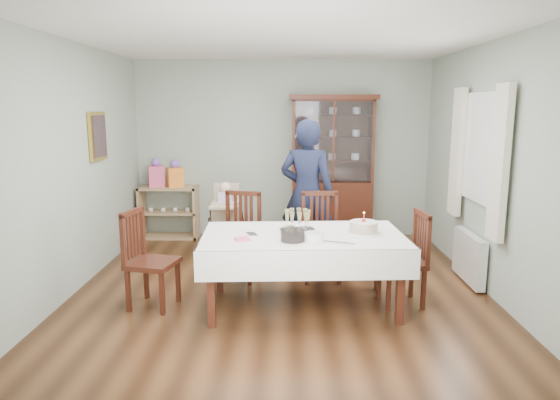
{
  "coord_description": "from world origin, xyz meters",
  "views": [
    {
      "loc": [
        0.05,
        -5.23,
        2.0
      ],
      "look_at": [
        -0.01,
        0.2,
        0.98
      ],
      "focal_mm": 32.0,
      "sensor_mm": 36.0,
      "label": 1
    }
  ],
  "objects_px": {
    "chair_end_left": "(152,278)",
    "gift_bag_pink": "(156,174)",
    "sideboard": "(169,212)",
    "chair_far_right": "(321,254)",
    "woman": "(307,194)",
    "china_cabinet": "(332,166)",
    "gift_bag_orange": "(175,175)",
    "chair_far_left": "(239,254)",
    "high_chair": "(226,230)",
    "champagne_tray": "(297,224)",
    "dining_table": "(303,270)",
    "chair_end_right": "(403,277)",
    "birthday_cake": "(364,228)"
  },
  "relations": [
    {
      "from": "chair_end_left",
      "to": "gift_bag_pink",
      "type": "xyz_separation_m",
      "value": [
        -0.61,
        2.7,
        0.7
      ]
    },
    {
      "from": "sideboard",
      "to": "chair_far_right",
      "type": "xyz_separation_m",
      "value": [
        2.22,
        -1.88,
        -0.1
      ]
    },
    {
      "from": "sideboard",
      "to": "woman",
      "type": "bearing_deg",
      "value": -33.93
    },
    {
      "from": "china_cabinet",
      "to": "sideboard",
      "type": "xyz_separation_m",
      "value": [
        -2.5,
        0.02,
        -0.72
      ]
    },
    {
      "from": "woman",
      "to": "gift_bag_orange",
      "type": "distance_m",
      "value": 2.38
    },
    {
      "from": "sideboard",
      "to": "chair_end_left",
      "type": "height_order",
      "value": "chair_end_left"
    },
    {
      "from": "chair_far_left",
      "to": "high_chair",
      "type": "xyz_separation_m",
      "value": [
        -0.24,
        0.75,
        0.1
      ]
    },
    {
      "from": "china_cabinet",
      "to": "chair_end_left",
      "type": "xyz_separation_m",
      "value": [
        -2.05,
        -2.7,
        -0.83
      ]
    },
    {
      "from": "china_cabinet",
      "to": "high_chair",
      "type": "relative_size",
      "value": 2.1
    },
    {
      "from": "champagne_tray",
      "to": "gift_bag_orange",
      "type": "bearing_deg",
      "value": 124.89
    },
    {
      "from": "champagne_tray",
      "to": "gift_bag_pink",
      "type": "height_order",
      "value": "gift_bag_pink"
    },
    {
      "from": "chair_far_left",
      "to": "woman",
      "type": "relative_size",
      "value": 0.54
    },
    {
      "from": "china_cabinet",
      "to": "dining_table",
      "type": "bearing_deg",
      "value": -101.02
    },
    {
      "from": "gift_bag_orange",
      "to": "china_cabinet",
      "type": "bearing_deg",
      "value": -0.04
    },
    {
      "from": "china_cabinet",
      "to": "gift_bag_orange",
      "type": "bearing_deg",
      "value": 179.96
    },
    {
      "from": "chair_end_right",
      "to": "birthday_cake",
      "type": "xyz_separation_m",
      "value": [
        -0.42,
        -0.06,
        0.53
      ]
    },
    {
      "from": "high_chair",
      "to": "china_cabinet",
      "type": "bearing_deg",
      "value": 37.86
    },
    {
      "from": "china_cabinet",
      "to": "gift_bag_pink",
      "type": "height_order",
      "value": "china_cabinet"
    },
    {
      "from": "chair_far_left",
      "to": "gift_bag_pink",
      "type": "relative_size",
      "value": 2.33
    },
    {
      "from": "china_cabinet",
      "to": "woman",
      "type": "xyz_separation_m",
      "value": [
        -0.43,
        -1.37,
        -0.19
      ]
    },
    {
      "from": "chair_far_right",
      "to": "gift_bag_pink",
      "type": "height_order",
      "value": "gift_bag_pink"
    },
    {
      "from": "champagne_tray",
      "to": "chair_end_right",
      "type": "bearing_deg",
      "value": -1.69
    },
    {
      "from": "birthday_cake",
      "to": "woman",
      "type": "bearing_deg",
      "value": 111.54
    },
    {
      "from": "china_cabinet",
      "to": "chair_end_left",
      "type": "bearing_deg",
      "value": -127.22
    },
    {
      "from": "woman",
      "to": "gift_bag_orange",
      "type": "height_order",
      "value": "woman"
    },
    {
      "from": "champagne_tray",
      "to": "dining_table",
      "type": "bearing_deg",
      "value": -66.82
    },
    {
      "from": "chair_far_left",
      "to": "china_cabinet",
      "type": "bearing_deg",
      "value": 68.29
    },
    {
      "from": "china_cabinet",
      "to": "gift_bag_orange",
      "type": "xyz_separation_m",
      "value": [
        -2.38,
        0.0,
        -0.14
      ]
    },
    {
      "from": "chair_end_right",
      "to": "gift_bag_pink",
      "type": "relative_size",
      "value": 2.22
    },
    {
      "from": "dining_table",
      "to": "chair_far_left",
      "type": "relative_size",
      "value": 2.02
    },
    {
      "from": "dining_table",
      "to": "sideboard",
      "type": "bearing_deg",
      "value": 125.95
    },
    {
      "from": "chair_end_right",
      "to": "birthday_cake",
      "type": "relative_size",
      "value": 3.01
    },
    {
      "from": "chair_far_left",
      "to": "champagne_tray",
      "type": "distance_m",
      "value": 1.12
    },
    {
      "from": "chair_far_left",
      "to": "chair_end_right",
      "type": "height_order",
      "value": "chair_far_left"
    },
    {
      "from": "birthday_cake",
      "to": "china_cabinet",
      "type": "bearing_deg",
      "value": 91.66
    },
    {
      "from": "sideboard",
      "to": "birthday_cake",
      "type": "xyz_separation_m",
      "value": [
        2.58,
        -2.68,
        0.42
      ]
    },
    {
      "from": "chair_far_left",
      "to": "gift_bag_pink",
      "type": "xyz_separation_m",
      "value": [
        -1.42,
        1.85,
        0.69
      ]
    },
    {
      "from": "chair_end_left",
      "to": "chair_far_right",
      "type": "bearing_deg",
      "value": -51.72
    },
    {
      "from": "woman",
      "to": "gift_bag_orange",
      "type": "xyz_separation_m",
      "value": [
        -1.94,
        1.37,
        0.06
      ]
    },
    {
      "from": "woman",
      "to": "chair_far_right",
      "type": "bearing_deg",
      "value": 123.65
    },
    {
      "from": "sideboard",
      "to": "gift_bag_pink",
      "type": "xyz_separation_m",
      "value": [
        -0.16,
        -0.02,
        0.59
      ]
    },
    {
      "from": "chair_far_left",
      "to": "chair_far_right",
      "type": "relative_size",
      "value": 1.0
    },
    {
      "from": "chair_end_left",
      "to": "champagne_tray",
      "type": "relative_size",
      "value": 2.75
    },
    {
      "from": "china_cabinet",
      "to": "chair_end_right",
      "type": "xyz_separation_m",
      "value": [
        0.5,
        -2.61,
        -0.84
      ]
    },
    {
      "from": "chair_far_left",
      "to": "champagne_tray",
      "type": "bearing_deg",
      "value": -35.46
    },
    {
      "from": "chair_far_right",
      "to": "high_chair",
      "type": "bearing_deg",
      "value": 144.54
    },
    {
      "from": "chair_far_right",
      "to": "birthday_cake",
      "type": "height_order",
      "value": "chair_far_right"
    },
    {
      "from": "sideboard",
      "to": "gift_bag_orange",
      "type": "xyz_separation_m",
      "value": [
        0.12,
        -0.02,
        0.59
      ]
    },
    {
      "from": "china_cabinet",
      "to": "chair_far_left",
      "type": "distance_m",
      "value": 2.37
    },
    {
      "from": "champagne_tray",
      "to": "gift_bag_orange",
      "type": "distance_m",
      "value": 3.14
    }
  ]
}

